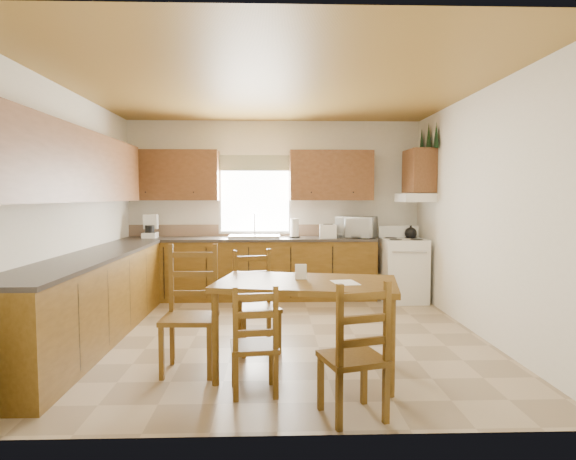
{
  "coord_description": "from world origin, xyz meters",
  "views": [
    {
      "loc": [
        -0.03,
        -5.24,
        1.54
      ],
      "look_at": [
        0.15,
        0.3,
        1.15
      ],
      "focal_mm": 30.0,
      "sensor_mm": 36.0,
      "label": 1
    }
  ],
  "objects_px": {
    "chair_near_right": "(353,349)",
    "chair_far_left": "(190,310)",
    "microwave": "(356,227)",
    "chair_far_right": "(257,302)",
    "dining_table": "(307,327)",
    "stove": "(403,271)",
    "chair_near_left": "(254,339)"
  },
  "relations": [
    {
      "from": "chair_near_right",
      "to": "chair_far_left",
      "type": "relative_size",
      "value": 0.88
    },
    {
      "from": "microwave",
      "to": "chair_far_right",
      "type": "height_order",
      "value": "microwave"
    },
    {
      "from": "dining_table",
      "to": "stove",
      "type": "bearing_deg",
      "value": 71.37
    },
    {
      "from": "stove",
      "to": "microwave",
      "type": "distance_m",
      "value": 0.94
    },
    {
      "from": "chair_far_left",
      "to": "chair_near_right",
      "type": "bearing_deg",
      "value": -33.35
    },
    {
      "from": "chair_near_left",
      "to": "chair_far_right",
      "type": "xyz_separation_m",
      "value": [
        -0.01,
        1.04,
        0.06
      ]
    },
    {
      "from": "stove",
      "to": "chair_far_left",
      "type": "relative_size",
      "value": 0.82
    },
    {
      "from": "stove",
      "to": "chair_near_right",
      "type": "bearing_deg",
      "value": -111.52
    },
    {
      "from": "dining_table",
      "to": "chair_far_left",
      "type": "bearing_deg",
      "value": -173.15
    },
    {
      "from": "microwave",
      "to": "chair_near_right",
      "type": "bearing_deg",
      "value": -76.64
    },
    {
      "from": "dining_table",
      "to": "chair_far_right",
      "type": "bearing_deg",
      "value": 135.98
    },
    {
      "from": "stove",
      "to": "chair_near_right",
      "type": "xyz_separation_m",
      "value": [
        -1.35,
        -3.68,
        0.03
      ]
    },
    {
      "from": "chair_far_left",
      "to": "chair_far_right",
      "type": "relative_size",
      "value": 1.11
    },
    {
      "from": "microwave",
      "to": "dining_table",
      "type": "bearing_deg",
      "value": -83.77
    },
    {
      "from": "dining_table",
      "to": "chair_near_left",
      "type": "relative_size",
      "value": 1.77
    },
    {
      "from": "stove",
      "to": "chair_far_right",
      "type": "height_order",
      "value": "chair_far_right"
    },
    {
      "from": "dining_table",
      "to": "chair_near_left",
      "type": "xyz_separation_m",
      "value": [
        -0.44,
        -0.4,
        0.02
      ]
    },
    {
      "from": "chair_far_left",
      "to": "dining_table",
      "type": "bearing_deg",
      "value": -2.36
    },
    {
      "from": "stove",
      "to": "dining_table",
      "type": "bearing_deg",
      "value": -120.87
    },
    {
      "from": "stove",
      "to": "chair_near_right",
      "type": "relative_size",
      "value": 0.93
    },
    {
      "from": "chair_far_left",
      "to": "microwave",
      "type": "bearing_deg",
      "value": 58.58
    },
    {
      "from": "chair_far_left",
      "to": "chair_far_right",
      "type": "height_order",
      "value": "chair_far_left"
    },
    {
      "from": "chair_near_left",
      "to": "stove",
      "type": "bearing_deg",
      "value": -129.24
    },
    {
      "from": "chair_near_right",
      "to": "chair_far_right",
      "type": "bearing_deg",
      "value": -80.2
    },
    {
      "from": "chair_near_left",
      "to": "chair_far_right",
      "type": "bearing_deg",
      "value": -96.14
    },
    {
      "from": "microwave",
      "to": "chair_near_left",
      "type": "distance_m",
      "value": 3.84
    },
    {
      "from": "stove",
      "to": "microwave",
      "type": "height_order",
      "value": "microwave"
    },
    {
      "from": "stove",
      "to": "chair_far_right",
      "type": "xyz_separation_m",
      "value": [
        -2.07,
        -2.21,
        0.04
      ]
    },
    {
      "from": "stove",
      "to": "microwave",
      "type": "bearing_deg",
      "value": 156.45
    },
    {
      "from": "chair_near_right",
      "to": "stove",
      "type": "bearing_deg",
      "value": -126.35
    },
    {
      "from": "chair_near_left",
      "to": "chair_far_left",
      "type": "distance_m",
      "value": 0.75
    },
    {
      "from": "stove",
      "to": "chair_far_left",
      "type": "bearing_deg",
      "value": -134.78
    }
  ]
}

